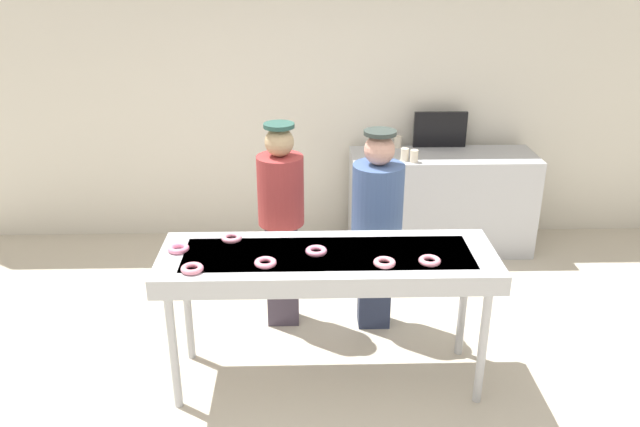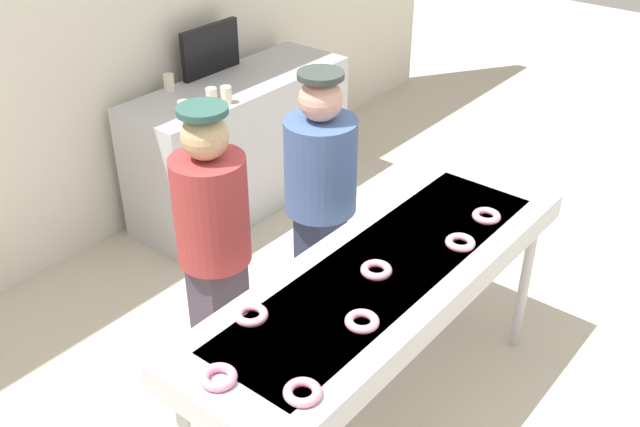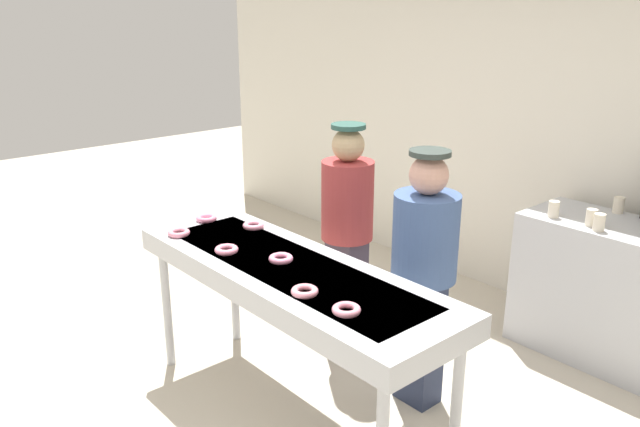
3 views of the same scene
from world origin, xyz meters
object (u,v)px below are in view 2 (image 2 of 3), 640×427
paper_cup_3 (226,95)px  strawberry_donut_6 (362,321)px  strawberry_donut_2 (302,392)px  strawberry_donut_3 (251,315)px  menu_display (210,49)px  prep_counter (242,144)px  strawberry_donut_4 (218,377)px  worker_baker (321,192)px  fryer_conveyor (385,280)px  paper_cup_0 (184,110)px  strawberry_donut_5 (460,242)px  paper_cup_1 (169,82)px  strawberry_donut_0 (376,270)px  paper_cup_2 (212,96)px  worker_assistant (214,246)px  strawberry_donut_1 (486,216)px

paper_cup_3 → strawberry_donut_6: bearing=-121.9°
strawberry_donut_2 → strawberry_donut_6: size_ratio=1.00×
strawberry_donut_2 → paper_cup_3: size_ratio=1.22×
strawberry_donut_2 → strawberry_donut_3: same height
menu_display → prep_counter: bearing=-90.0°
strawberry_donut_4 → worker_baker: worker_baker is taller
prep_counter → menu_display: bearing=90.0°
strawberry_donut_3 → paper_cup_3: (1.47, 1.61, 0.04)m
fryer_conveyor → paper_cup_0: (0.51, 1.85, 0.13)m
fryer_conveyor → strawberry_donut_5: bearing=-26.8°
strawberry_donut_5 → paper_cup_3: 2.05m
strawberry_donut_4 → strawberry_donut_2: bearing=-64.8°
strawberry_donut_4 → strawberry_donut_5: size_ratio=1.00×
strawberry_donut_6 → menu_display: bearing=57.6°
strawberry_donut_2 → paper_cup_1: 2.94m
strawberry_donut_0 → paper_cup_2: (0.84, 1.87, 0.04)m
worker_assistant → strawberry_donut_5: bearing=122.5°
strawberry_donut_5 → worker_baker: size_ratio=0.09×
paper_cup_1 → paper_cup_2: (0.01, -0.40, 0.00)m
strawberry_donut_3 → prep_counter: 2.60m
strawberry_donut_3 → strawberry_donut_4: same height
prep_counter → paper_cup_3: 0.66m
strawberry_donut_3 → paper_cup_1: bearing=56.2°
worker_baker → paper_cup_0: bearing=-106.2°
strawberry_donut_4 → strawberry_donut_5: same height
worker_assistant → paper_cup_2: bearing=-136.9°
fryer_conveyor → strawberry_donut_0: strawberry_donut_0 is taller
worker_assistant → paper_cup_1: bearing=-128.4°
strawberry_donut_3 → strawberry_donut_6: same height
strawberry_donut_3 → paper_cup_0: (1.14, 1.64, 0.04)m
strawberry_donut_1 → paper_cup_0: 2.01m
fryer_conveyor → paper_cup_3: 2.01m
strawberry_donut_6 → paper_cup_3: size_ratio=1.22×
strawberry_donut_3 → paper_cup_0: size_ratio=1.22×
strawberry_donut_5 → paper_cup_2: size_ratio=1.22×
strawberry_donut_6 → worker_baker: size_ratio=0.09×
strawberry_donut_4 → worker_baker: 1.47m
strawberry_donut_0 → strawberry_donut_4: 0.88m
menu_display → strawberry_donut_3: bearing=-130.7°
worker_baker → strawberry_donut_3: bearing=14.8°
fryer_conveyor → worker_baker: bearing=60.3°
strawberry_donut_1 → paper_cup_3: bearing=83.5°
strawberry_donut_2 → strawberry_donut_4: same height
paper_cup_2 → paper_cup_3: same height
worker_baker → strawberry_donut_1: bearing=95.4°
strawberry_donut_4 → worker_baker: bearing=24.9°
strawberry_donut_0 → menu_display: size_ratio=0.27×
worker_assistant → paper_cup_3: bearing=-140.3°
paper_cup_3 → menu_display: 0.57m
strawberry_donut_4 → menu_display: menu_display is taller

